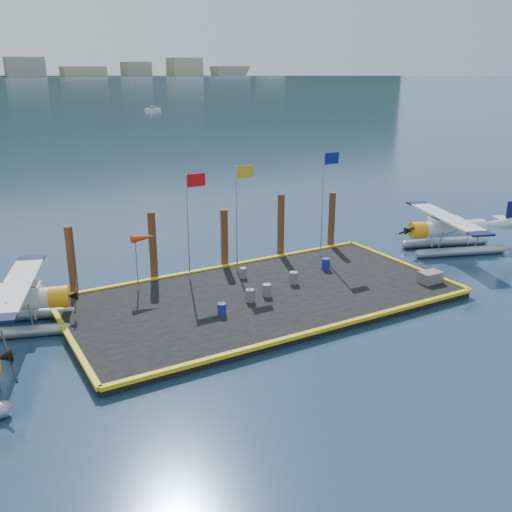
{
  "coord_description": "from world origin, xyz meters",
  "views": [
    {
      "loc": [
        -14.17,
        -24.01,
        11.72
      ],
      "look_at": [
        0.74,
        2.0,
        1.85
      ],
      "focal_mm": 40.0,
      "sensor_mm": 36.0,
      "label": 1
    }
  ],
  "objects_px": {
    "drum_5": "(243,273)",
    "piling_0": "(72,263)",
    "drum_4": "(326,264)",
    "piling_1": "(153,248)",
    "drum_1": "(267,290)",
    "flagpole_red": "(191,211)",
    "flagpole_blue": "(326,189)",
    "drum_0": "(250,296)",
    "drum_2": "(293,278)",
    "piling_2": "(224,240)",
    "piling_4": "(332,222)",
    "seaplane_d": "(450,231)",
    "piling_3": "(281,228)",
    "crate": "(430,277)",
    "flagpole_yellow": "(240,203)",
    "seaplane_b": "(12,303)",
    "drum_3": "(222,309)",
    "windsock": "(144,239)"
  },
  "relations": [
    {
      "from": "seaplane_d",
      "to": "piling_3",
      "type": "xyz_separation_m",
      "value": [
        -10.79,
        4.05,
        0.73
      ]
    },
    {
      "from": "piling_2",
      "to": "windsock",
      "type": "bearing_deg",
      "value": -163.85
    },
    {
      "from": "drum_2",
      "to": "piling_1",
      "type": "height_order",
      "value": "piling_1"
    },
    {
      "from": "flagpole_yellow",
      "to": "piling_4",
      "type": "distance_m",
      "value": 8.35
    },
    {
      "from": "drum_1",
      "to": "piling_2",
      "type": "height_order",
      "value": "piling_2"
    },
    {
      "from": "piling_1",
      "to": "piling_2",
      "type": "height_order",
      "value": "piling_1"
    },
    {
      "from": "drum_3",
      "to": "flagpole_red",
      "type": "distance_m",
      "value": 6.32
    },
    {
      "from": "seaplane_d",
      "to": "piling_4",
      "type": "xyz_separation_m",
      "value": [
        -6.79,
        4.05,
        0.58
      ]
    },
    {
      "from": "piling_3",
      "to": "flagpole_blue",
      "type": "bearing_deg",
      "value": -36.07
    },
    {
      "from": "drum_2",
      "to": "piling_2",
      "type": "distance_m",
      "value": 5.3
    },
    {
      "from": "flagpole_yellow",
      "to": "piling_4",
      "type": "bearing_deg",
      "value": 11.6
    },
    {
      "from": "drum_4",
      "to": "piling_1",
      "type": "relative_size",
      "value": 0.16
    },
    {
      "from": "seaplane_d",
      "to": "piling_0",
      "type": "relative_size",
      "value": 2.26
    },
    {
      "from": "flagpole_red",
      "to": "piling_4",
      "type": "distance_m",
      "value": 11.17
    },
    {
      "from": "seaplane_d",
      "to": "drum_2",
      "type": "height_order",
      "value": "seaplane_d"
    },
    {
      "from": "drum_0",
      "to": "piling_3",
      "type": "relative_size",
      "value": 0.15
    },
    {
      "from": "seaplane_b",
      "to": "drum_1",
      "type": "xyz_separation_m",
      "value": [
        11.95,
        -3.21,
        -0.6
      ]
    },
    {
      "from": "flagpole_blue",
      "to": "seaplane_b",
      "type": "bearing_deg",
      "value": -177.34
    },
    {
      "from": "seaplane_d",
      "to": "piling_3",
      "type": "height_order",
      "value": "piling_3"
    },
    {
      "from": "drum_1",
      "to": "drum_2",
      "type": "height_order",
      "value": "drum_2"
    },
    {
      "from": "seaplane_d",
      "to": "drum_5",
      "type": "bearing_deg",
      "value": 103.61
    },
    {
      "from": "piling_0",
      "to": "piling_2",
      "type": "height_order",
      "value": "piling_0"
    },
    {
      "from": "piling_3",
      "to": "drum_4",
      "type": "bearing_deg",
      "value": -79.07
    },
    {
      "from": "drum_1",
      "to": "drum_0",
      "type": "bearing_deg",
      "value": -169.45
    },
    {
      "from": "crate",
      "to": "flagpole_yellow",
      "type": "distance_m",
      "value": 11.42
    },
    {
      "from": "seaplane_d",
      "to": "drum_3",
      "type": "bearing_deg",
      "value": 117.05
    },
    {
      "from": "drum_5",
      "to": "piling_0",
      "type": "height_order",
      "value": "piling_0"
    },
    {
      "from": "piling_0",
      "to": "flagpole_blue",
      "type": "bearing_deg",
      "value": -6.01
    },
    {
      "from": "drum_5",
      "to": "piling_4",
      "type": "height_order",
      "value": "piling_4"
    },
    {
      "from": "drum_4",
      "to": "piling_0",
      "type": "bearing_deg",
      "value": 164.36
    },
    {
      "from": "piling_4",
      "to": "piling_0",
      "type": "bearing_deg",
      "value": 180.0
    },
    {
      "from": "drum_1",
      "to": "flagpole_red",
      "type": "xyz_separation_m",
      "value": [
        -2.37,
        4.08,
        3.67
      ]
    },
    {
      "from": "drum_1",
      "to": "crate",
      "type": "distance_m",
      "value": 9.35
    },
    {
      "from": "drum_5",
      "to": "piling_1",
      "type": "height_order",
      "value": "piling_1"
    },
    {
      "from": "drum_0",
      "to": "drum_3",
      "type": "distance_m",
      "value": 2.15
    },
    {
      "from": "piling_1",
      "to": "piling_4",
      "type": "xyz_separation_m",
      "value": [
        12.5,
        0.0,
        -0.1
      ]
    },
    {
      "from": "piling_0",
      "to": "piling_1",
      "type": "xyz_separation_m",
      "value": [
        4.5,
        0.0,
        0.1
      ]
    },
    {
      "from": "seaplane_d",
      "to": "piling_3",
      "type": "distance_m",
      "value": 11.55
    },
    {
      "from": "seaplane_d",
      "to": "piling_2",
      "type": "relative_size",
      "value": 2.38
    },
    {
      "from": "drum_0",
      "to": "flagpole_blue",
      "type": "xyz_separation_m",
      "value": [
        7.74,
        4.29,
        3.96
      ]
    },
    {
      "from": "seaplane_b",
      "to": "drum_4",
      "type": "bearing_deg",
      "value": 103.68
    },
    {
      "from": "windsock",
      "to": "flagpole_yellow",
      "type": "bearing_deg",
      "value": 0.0
    },
    {
      "from": "drum_4",
      "to": "flagpole_blue",
      "type": "height_order",
      "value": "flagpole_blue"
    },
    {
      "from": "drum_2",
      "to": "piling_2",
      "type": "xyz_separation_m",
      "value": [
        -1.79,
        4.86,
        1.16
      ]
    },
    {
      "from": "drum_4",
      "to": "windsock",
      "type": "xyz_separation_m",
      "value": [
        -10.27,
        2.25,
        2.49
      ]
    },
    {
      "from": "seaplane_d",
      "to": "piling_1",
      "type": "distance_m",
      "value": 19.72
    },
    {
      "from": "drum_5",
      "to": "piling_4",
      "type": "xyz_separation_m",
      "value": [
        8.2,
        2.66,
        1.3
      ]
    },
    {
      "from": "seaplane_d",
      "to": "piling_3",
      "type": "bearing_deg",
      "value": 88.36
    },
    {
      "from": "flagpole_blue",
      "to": "crate",
      "type": "bearing_deg",
      "value": -71.45
    },
    {
      "from": "drum_5",
      "to": "flagpole_red",
      "type": "distance_m",
      "value": 4.64
    }
  ]
}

